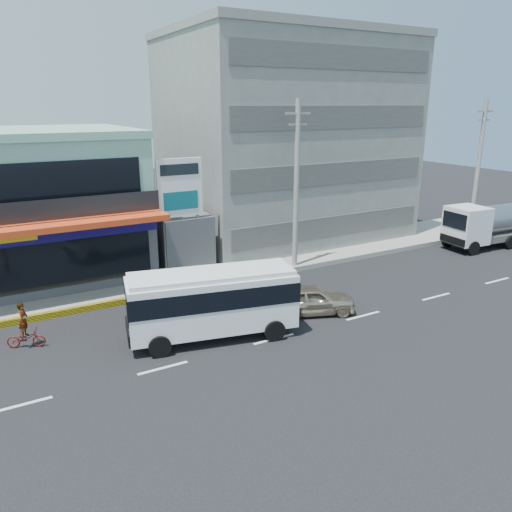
{
  "coord_description": "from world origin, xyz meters",
  "views": [
    {
      "loc": [
        -10.29,
        -16.57,
        9.71
      ],
      "look_at": [
        1.82,
        4.78,
        2.2
      ],
      "focal_mm": 35.0,
      "sensor_mm": 36.0,
      "label": 1
    }
  ],
  "objects": [
    {
      "name": "billboard",
      "position": [
        -0.5,
        9.2,
        4.93
      ],
      "size": [
        2.6,
        0.18,
        6.9
      ],
      "color": "gray",
      "rests_on": "ground"
    },
    {
      "name": "concrete_building",
      "position": [
        10.0,
        15.0,
        7.0
      ],
      "size": [
        16.0,
        12.0,
        14.0
      ],
      "primitive_type": "cube",
      "color": "gray",
      "rests_on": "ground"
    },
    {
      "name": "tanker_truck",
      "position": [
        20.92,
        4.95,
        1.63
      ],
      "size": [
        7.87,
        3.04,
        3.04
      ],
      "color": "silver",
      "rests_on": "ground"
    },
    {
      "name": "utility_pole_far",
      "position": [
        22.0,
        7.4,
        5.15
      ],
      "size": [
        1.6,
        0.3,
        10.0
      ],
      "color": "#999993",
      "rests_on": "ground"
    },
    {
      "name": "ground",
      "position": [
        0.0,
        0.0,
        0.0
      ],
      "size": [
        120.0,
        120.0,
        0.0
      ],
      "primitive_type": "plane",
      "color": "black",
      "rests_on": "ground"
    },
    {
      "name": "minibus",
      "position": [
        -2.18,
        1.5,
        1.78
      ],
      "size": [
        7.45,
        3.72,
        2.98
      ],
      "color": "white",
      "rests_on": "ground"
    },
    {
      "name": "utility_pole_near",
      "position": [
        6.0,
        7.4,
        5.15
      ],
      "size": [
        1.6,
        0.3,
        10.0
      ],
      "color": "#999993",
      "rests_on": "ground"
    },
    {
      "name": "shop_building",
      "position": [
        -8.0,
        13.95,
        4.0
      ],
      "size": [
        12.4,
        11.7,
        8.0
      ],
      "color": "#424146",
      "rests_on": "ground"
    },
    {
      "name": "motorcycle_rider",
      "position": [
        -9.34,
        4.45,
        0.65
      ],
      "size": [
        1.63,
        1.08,
        1.98
      ],
      "color": "#540E0C",
      "rests_on": "ground"
    },
    {
      "name": "gap_structure",
      "position": [
        0.0,
        12.0,
        1.75
      ],
      "size": [
        3.0,
        6.0,
        3.5
      ],
      "primitive_type": "cube",
      "color": "#424146",
      "rests_on": "ground"
    },
    {
      "name": "sidewalk",
      "position": [
        5.0,
        9.5,
        0.15
      ],
      "size": [
        70.0,
        5.0,
        0.3
      ],
      "primitive_type": "cube",
      "color": "gray",
      "rests_on": "ground"
    },
    {
      "name": "satellite_dish",
      "position": [
        0.0,
        11.0,
        3.58
      ],
      "size": [
        1.5,
        1.5,
        0.15
      ],
      "primitive_type": "cylinder",
      "color": "slate",
      "rests_on": "gap_structure"
    },
    {
      "name": "sedan",
      "position": [
        3.0,
        1.5,
        0.72
      ],
      "size": [
        4.53,
        3.09,
        1.43
      ],
      "primitive_type": "imported",
      "rotation": [
        0.0,
        0.0,
        1.2
      ],
      "color": "#C1AE94",
      "rests_on": "ground"
    }
  ]
}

